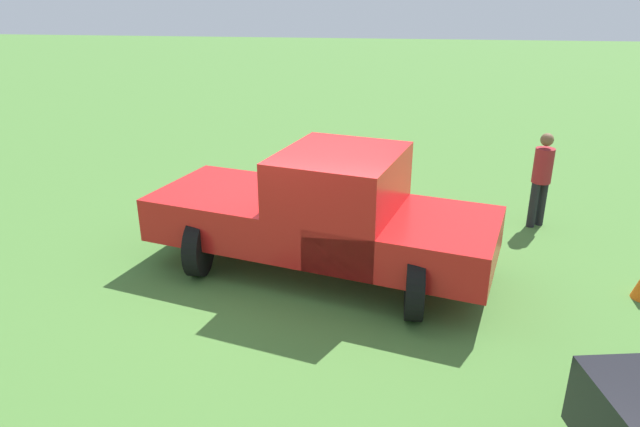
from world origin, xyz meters
TOP-DOWN VIEW (x-y plane):
  - ground_plane at (0.00, 0.00)m, footprint 80.00×80.00m
  - pickup_truck at (-0.19, 0.12)m, footprint 3.10×5.24m
  - person_visitor at (-2.39, 3.52)m, footprint 0.44×0.44m

SIDE VIEW (x-z plane):
  - ground_plane at x=0.00m, z-range 0.00..0.00m
  - person_visitor at x=-2.39m, z-range 0.10..1.76m
  - pickup_truck at x=-0.19m, z-range 0.04..1.88m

